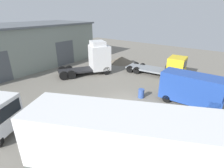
{
  "coord_description": "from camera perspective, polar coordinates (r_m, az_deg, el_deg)",
  "views": [
    {
      "loc": [
        -11.86,
        -7.73,
        7.88
      ],
      "look_at": [
        -0.08,
        1.24,
        1.6
      ],
      "focal_mm": 28.0,
      "sensor_mm": 36.0,
      "label": 1
    }
  ],
  "objects": [
    {
      "name": "gravel_pile",
      "position": [
        28.55,
        3.12,
        7.99
      ],
      "size": [
        4.0,
        4.0,
        1.03
      ],
      "color": "#665B4C",
      "rests_on": "ground_plane"
    },
    {
      "name": "flatbed_truck_yellow",
      "position": [
        23.16,
        17.81,
        5.29
      ],
      "size": [
        3.09,
        7.58,
        2.66
      ],
      "rotation": [
        0.0,
        0.0,
        -1.48
      ],
      "color": "yellow",
      "rests_on": "ground_plane"
    },
    {
      "name": "oil_drum",
      "position": [
        17.17,
        9.52,
        -3.03
      ],
      "size": [
        0.58,
        0.58,
        0.88
      ],
      "color": "#33519E",
      "rests_on": "ground_plane"
    },
    {
      "name": "tractor_unit_white",
      "position": [
        23.29,
        -5.36,
        8.27
      ],
      "size": [
        6.95,
        5.64,
        4.26
      ],
      "rotation": [
        0.0,
        0.0,
        -0.56
      ],
      "color": "silver",
      "rests_on": "ground_plane"
    },
    {
      "name": "warehouse_building",
      "position": [
        29.58,
        -28.85,
        10.76
      ],
      "size": [
        22.64,
        10.37,
        6.05
      ],
      "color": "gray",
      "rests_on": "ground_plane"
    },
    {
      "name": "ground_plane",
      "position": [
        16.2,
        3.7,
        -6.17
      ],
      "size": [
        60.0,
        60.0,
        0.0
      ],
      "primitive_type": "plane",
      "color": "slate"
    },
    {
      "name": "delivery_van_blue",
      "position": [
        16.81,
        24.81,
        -1.51
      ],
      "size": [
        2.05,
        5.17,
        2.82
      ],
      "rotation": [
        0.0,
        0.0,
        -1.56
      ],
      "color": "#2347A3",
      "rests_on": "ground_plane"
    },
    {
      "name": "container_trailer_green",
      "position": [
        8.16,
        8.12,
        -18.41
      ],
      "size": [
        6.52,
        9.97,
        3.91
      ],
      "rotation": [
        0.0,
        0.0,
        2.02
      ],
      "color": "silver",
      "rests_on": "ground_plane"
    }
  ]
}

